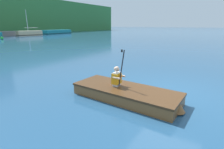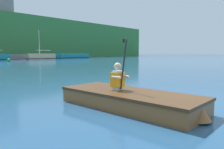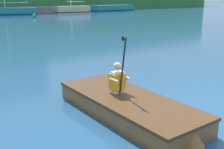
{
  "view_description": "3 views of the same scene",
  "coord_description": "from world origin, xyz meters",
  "px_view_note": "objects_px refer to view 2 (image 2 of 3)",
  "views": [
    {
      "loc": [
        -5.81,
        -1.53,
        2.25
      ],
      "look_at": [
        -1.34,
        1.45,
        0.71
      ],
      "focal_mm": 28.0,
      "sensor_mm": 36.0,
      "label": 1
    },
    {
      "loc": [
        -5.23,
        -1.98,
        1.24
      ],
      "look_at": [
        -1.34,
        1.45,
        0.71
      ],
      "focal_mm": 35.0,
      "sensor_mm": 36.0,
      "label": 2
    },
    {
      "loc": [
        -4.72,
        -3.03,
        2.27
      ],
      "look_at": [
        -1.34,
        1.45,
        0.71
      ],
      "focal_mm": 45.0,
      "sensor_mm": 36.0,
      "label": 3
    }
  ],
  "objects_px": {
    "moored_boat_dock_west_inner": "(41,57)",
    "channel_buoy": "(9,60)",
    "moored_boat_dock_center_far": "(73,56)",
    "rowboat_foreground": "(130,98)",
    "person_paddler": "(118,78)"
  },
  "relations": [
    {
      "from": "moored_boat_dock_center_far",
      "to": "channel_buoy",
      "type": "height_order",
      "value": "moored_boat_dock_center_far"
    },
    {
      "from": "rowboat_foreground",
      "to": "person_paddler",
      "type": "height_order",
      "value": "person_paddler"
    },
    {
      "from": "moored_boat_dock_west_inner",
      "to": "person_paddler",
      "type": "xyz_separation_m",
      "value": [
        -16.93,
        -31.94,
        0.15
      ]
    },
    {
      "from": "person_paddler",
      "to": "channel_buoy",
      "type": "bearing_deg",
      "value": 71.32
    },
    {
      "from": "moored_boat_dock_center_far",
      "to": "rowboat_foreground",
      "type": "xyz_separation_m",
      "value": [
        -24.89,
        -33.42,
        -0.26
      ]
    },
    {
      "from": "moored_boat_dock_west_inner",
      "to": "person_paddler",
      "type": "distance_m",
      "value": 36.15
    },
    {
      "from": "moored_boat_dock_west_inner",
      "to": "channel_buoy",
      "type": "relative_size",
      "value": 7.09
    },
    {
      "from": "moored_boat_dock_west_inner",
      "to": "channel_buoy",
      "type": "bearing_deg",
      "value": -146.78
    },
    {
      "from": "person_paddler",
      "to": "rowboat_foreground",
      "type": "bearing_deg",
      "value": -91.16
    },
    {
      "from": "moored_boat_dock_west_inner",
      "to": "channel_buoy",
      "type": "distance_m",
      "value": 9.42
    },
    {
      "from": "moored_boat_dock_center_far",
      "to": "person_paddler",
      "type": "bearing_deg",
      "value": -126.98
    },
    {
      "from": "moored_boat_dock_center_far",
      "to": "rowboat_foreground",
      "type": "bearing_deg",
      "value": -126.68
    },
    {
      "from": "person_paddler",
      "to": "channel_buoy",
      "type": "relative_size",
      "value": 1.64
    },
    {
      "from": "rowboat_foreground",
      "to": "person_paddler",
      "type": "relative_size",
      "value": 2.96
    },
    {
      "from": "person_paddler",
      "to": "channel_buoy",
      "type": "height_order",
      "value": "person_paddler"
    }
  ]
}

